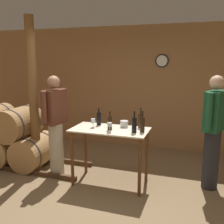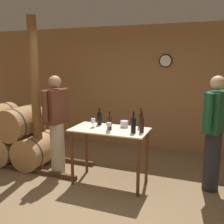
% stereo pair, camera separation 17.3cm
% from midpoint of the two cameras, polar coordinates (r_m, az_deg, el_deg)
% --- Properties ---
extents(ground_plane, '(14.00, 14.00, 0.00)m').
position_cam_midpoint_polar(ground_plane, '(3.75, -2.48, -20.30)').
color(ground_plane, brown).
extents(back_wall, '(8.40, 0.08, 2.70)m').
position_cam_midpoint_polar(back_wall, '(5.87, 8.38, 5.18)').
color(back_wall, '#996B42').
rests_on(back_wall, ground_plane).
extents(barrel_rack, '(3.27, 0.81, 1.12)m').
position_cam_midpoint_polar(barrel_rack, '(5.47, -20.48, -5.06)').
color(barrel_rack, '#4C331E').
rests_on(barrel_rack, ground_plane).
extents(tasting_table, '(1.20, 0.62, 0.91)m').
position_cam_midpoint_polar(tasting_table, '(4.13, 0.70, -6.11)').
color(tasting_table, beige).
rests_on(tasting_table, ground_plane).
extents(wooden_post, '(0.16, 0.16, 2.70)m').
position_cam_midpoint_polar(wooden_post, '(4.81, -15.32, 3.57)').
color(wooden_post, brown).
rests_on(wooden_post, ground_plane).
extents(wine_bottle_far_left, '(0.07, 0.07, 0.28)m').
position_cam_midpoint_polar(wine_bottle_far_left, '(4.31, -1.62, -1.38)').
color(wine_bottle_far_left, black).
rests_on(wine_bottle_far_left, tasting_table).
extents(wine_bottle_left, '(0.07, 0.07, 0.29)m').
position_cam_midpoint_polar(wine_bottle_left, '(4.01, 0.67, -2.34)').
color(wine_bottle_left, black).
rests_on(wine_bottle_left, tasting_table).
extents(wine_bottle_center, '(0.07, 0.07, 0.32)m').
position_cam_midpoint_polar(wine_bottle_center, '(3.85, 5.96, -2.81)').
color(wine_bottle_center, black).
rests_on(wine_bottle_center, tasting_table).
extents(wine_bottle_right, '(0.08, 0.08, 0.32)m').
position_cam_midpoint_polar(wine_bottle_right, '(4.14, 7.45, -1.86)').
color(wine_bottle_right, black).
rests_on(wine_bottle_right, tasting_table).
extents(wine_bottle_far_right, '(0.07, 0.07, 0.32)m').
position_cam_midpoint_polar(wine_bottle_far_right, '(3.89, 7.76, -2.71)').
color(wine_bottle_far_right, black).
rests_on(wine_bottle_far_right, tasting_table).
extents(wine_glass_near_left, '(0.07, 0.07, 0.14)m').
position_cam_midpoint_polar(wine_glass_near_left, '(4.16, -2.93, -1.96)').
color(wine_glass_near_left, silver).
rests_on(wine_glass_near_left, tasting_table).
extents(wine_glass_near_center, '(0.07, 0.07, 0.15)m').
position_cam_midpoint_polar(wine_glass_near_center, '(3.87, 0.60, -2.82)').
color(wine_glass_near_center, silver).
rests_on(wine_glass_near_center, tasting_table).
extents(ice_bucket, '(0.13, 0.13, 0.10)m').
position_cam_midpoint_polar(ice_bucket, '(4.18, 3.90, -2.64)').
color(ice_bucket, silver).
rests_on(ice_bucket, tasting_table).
extents(person_host, '(0.29, 0.58, 1.71)m').
position_cam_midpoint_polar(person_host, '(4.52, -10.92, -2.43)').
color(person_host, '#B7AD93').
rests_on(person_host, ground_plane).
extents(person_visitor_with_scarf, '(0.34, 0.56, 1.75)m').
position_cam_midpoint_polar(person_visitor_with_scarf, '(4.18, 22.45, -3.94)').
color(person_visitor_with_scarf, '#232328').
rests_on(person_visitor_with_scarf, ground_plane).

